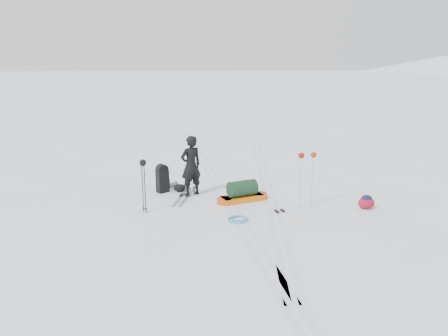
{
  "coord_description": "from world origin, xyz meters",
  "views": [
    {
      "loc": [
        -1.4,
        -10.83,
        3.81
      ],
      "look_at": [
        -0.11,
        0.13,
        0.95
      ],
      "focal_mm": 35.0,
      "sensor_mm": 36.0,
      "label": 1
    }
  ],
  "objects_px": {
    "expedition_rucksack": "(164,179)",
    "skier": "(191,166)",
    "ski_poles_black": "(143,169)",
    "pulk_sled": "(242,193)"
  },
  "relations": [
    {
      "from": "pulk_sled",
      "to": "ski_poles_black",
      "type": "bearing_deg",
      "value": 175.31
    },
    {
      "from": "skier",
      "to": "pulk_sled",
      "type": "distance_m",
      "value": 1.63
    },
    {
      "from": "skier",
      "to": "expedition_rucksack",
      "type": "height_order",
      "value": "skier"
    },
    {
      "from": "skier",
      "to": "expedition_rucksack",
      "type": "bearing_deg",
      "value": -53.84
    },
    {
      "from": "pulk_sled",
      "to": "ski_poles_black",
      "type": "height_order",
      "value": "ski_poles_black"
    },
    {
      "from": "expedition_rucksack",
      "to": "skier",
      "type": "bearing_deg",
      "value": -58.6
    },
    {
      "from": "pulk_sled",
      "to": "ski_poles_black",
      "type": "xyz_separation_m",
      "value": [
        -2.55,
        -0.61,
        0.9
      ]
    },
    {
      "from": "expedition_rucksack",
      "to": "ski_poles_black",
      "type": "distance_m",
      "value": 1.9
    },
    {
      "from": "skier",
      "to": "ski_poles_black",
      "type": "relative_size",
      "value": 1.24
    },
    {
      "from": "skier",
      "to": "pulk_sled",
      "type": "bearing_deg",
      "value": 127.37
    }
  ]
}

